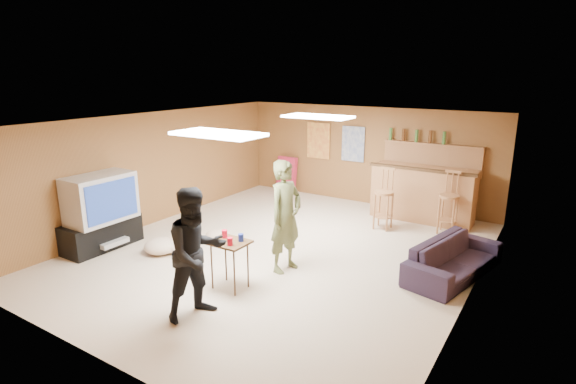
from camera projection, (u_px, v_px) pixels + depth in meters
The scene contains 32 objects.
ground at pixel (282, 251), 7.61m from camera, with size 7.00×7.00×0.00m, color #BEA891.
ceiling at pixel (281, 121), 7.04m from camera, with size 6.00×7.00×0.02m, color silver.
wall_back at pixel (366, 156), 10.18m from camera, with size 6.00×0.02×2.20m, color brown.
wall_front at pixel (90, 264), 4.47m from camera, with size 6.00×0.02×2.20m, color brown.
wall_left at pixel (155, 168), 8.87m from camera, with size 0.02×7.00×2.20m, color brown.
wall_right at pixel (476, 220), 5.78m from camera, with size 0.02×7.00×2.20m, color brown.
tv_stand at pixel (102, 234), 7.72m from camera, with size 0.55×1.30×0.50m, color black.
dvd_box at pixel (111, 242), 7.64m from camera, with size 0.35×0.50×0.08m, color #B2B2B7.
tv_body at pixel (100, 198), 7.52m from camera, with size 0.60×1.10×0.80m, color #B2B2B7.
tv_screen at pixel (112, 201), 7.36m from camera, with size 0.02×0.95×0.65m, color navy.
bar_counter at pixel (423, 194), 9.10m from camera, with size 2.00×0.60×1.10m, color #945D35.
bar_lip at pixel (421, 170), 8.75m from camera, with size 2.10×0.12×0.05m, color #382312.
bar_shelf at pixel (433, 144), 9.22m from camera, with size 2.00×0.18×0.05m, color #945D35.
bar_backing at pixel (432, 159), 9.31m from camera, with size 2.00×0.14×0.60m, color #945D35.
poster_left at pixel (318, 141), 10.70m from camera, with size 0.60×0.03×0.85m, color #BF3F26.
poster_right at pixel (353, 144), 10.24m from camera, with size 0.55×0.03×0.80m, color #334C99.
folding_chair_stack at pixel (287, 175), 11.22m from camera, with size 0.50×0.14×0.90m, color #B82240.
ceiling_panel_front at pixel (218, 134), 5.82m from camera, with size 1.20×0.60×0.04m, color white.
ceiling_panel_back at pixel (318, 117), 8.02m from camera, with size 1.20×0.60×0.04m, color white.
person_olive at pixel (286, 216), 6.71m from camera, with size 0.62×0.41×1.71m, color #575F37.
person_black at pixel (196, 254), 5.42m from camera, with size 0.80×0.63×1.65m, color black.
sofa at pixel (454, 259), 6.65m from camera, with size 1.84×0.72×0.54m, color black.
tray_table at pixel (230, 265), 6.25m from camera, with size 0.54×0.43×0.70m, color #382312.
cup_red_near at pixel (225, 234), 6.28m from camera, with size 0.08×0.08×0.11m, color red.
cup_red_far at pixel (230, 241), 6.01m from camera, with size 0.08×0.08×0.11m, color red.
cup_blue at pixel (241, 238), 6.15m from camera, with size 0.08×0.08×0.10m, color navy.
bar_stool_left at pixel (384, 195), 8.55m from camera, with size 0.43×0.43×1.34m, color #945D35, non-canonical shape.
bar_stool_right at pixel (448, 204), 8.33m from camera, with size 0.36×0.36×1.15m, color #945D35, non-canonical shape.
cushion_near_tv at pixel (175, 244), 7.61m from camera, with size 0.52×0.52×0.23m, color tan.
cushion_mid at pixel (218, 235), 8.08m from camera, with size 0.44×0.44×0.20m, color tan.
cushion_far at pixel (161, 246), 7.52m from camera, with size 0.55×0.55×0.25m, color tan.
bottle_row at pixel (417, 136), 9.34m from camera, with size 1.20×0.08×0.26m, color #3F7233, non-canonical shape.
Camera 1 is at (3.88, -5.93, 2.96)m, focal length 28.00 mm.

